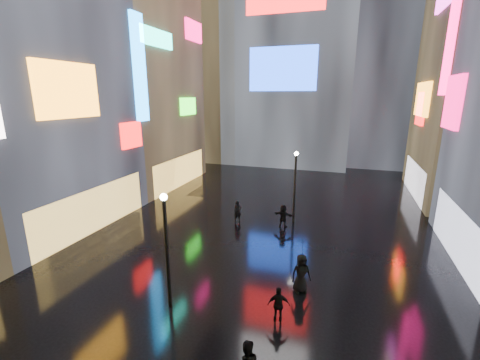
% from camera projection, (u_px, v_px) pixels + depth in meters
% --- Properties ---
extents(ground, '(140.00, 140.00, 0.00)m').
position_uv_depth(ground, '(273.00, 218.00, 24.24)').
color(ground, black).
rests_on(ground, ground).
extents(building_left_mid, '(10.28, 12.70, 24.00)m').
position_uv_depth(building_left_mid, '(14.00, 47.00, 20.54)').
color(building_left_mid, black).
rests_on(building_left_mid, ground).
extents(building_left_far, '(10.28, 12.00, 22.00)m').
position_uv_depth(building_left_far, '(132.00, 75.00, 31.80)').
color(building_left_far, black).
rests_on(building_left_far, ground).
extents(tower_main, '(16.00, 14.20, 42.00)m').
position_uv_depth(tower_main, '(295.00, 0.00, 41.77)').
color(tower_main, black).
rests_on(tower_main, ground).
extents(tower_flank_right, '(12.00, 12.00, 34.00)m').
position_uv_depth(tower_flank_right, '(390.00, 31.00, 41.00)').
color(tower_flank_right, black).
rests_on(tower_flank_right, ground).
extents(tower_flank_left, '(10.00, 10.00, 26.00)m').
position_uv_depth(tower_flank_left, '(213.00, 66.00, 45.36)').
color(tower_flank_left, black).
rests_on(tower_flank_left, ground).
extents(lamp_near, '(0.30, 0.30, 5.20)m').
position_uv_depth(lamp_near, '(167.00, 245.00, 13.38)').
color(lamp_near, black).
rests_on(lamp_near, ground).
extents(lamp_far, '(0.30, 0.30, 5.20)m').
position_uv_depth(lamp_far, '(295.00, 183.00, 22.92)').
color(lamp_far, black).
rests_on(lamp_far, ground).
extents(pedestrian_3, '(0.97, 0.58, 1.54)m').
position_uv_depth(pedestrian_3, '(279.00, 305.00, 13.01)').
color(pedestrian_3, black).
rests_on(pedestrian_3, ground).
extents(pedestrian_4, '(1.09, 0.94, 1.88)m').
position_uv_depth(pedestrian_4, '(301.00, 273.00, 14.99)').
color(pedestrian_4, black).
rests_on(pedestrian_4, ground).
extents(pedestrian_5, '(1.55, 0.73, 1.60)m').
position_uv_depth(pedestrian_5, '(283.00, 216.00, 22.47)').
color(pedestrian_5, black).
rests_on(pedestrian_5, ground).
extents(pedestrian_6, '(0.68, 0.65, 1.57)m').
position_uv_depth(pedestrian_6, '(238.00, 211.00, 23.40)').
color(pedestrian_6, black).
rests_on(pedestrian_6, ground).
extents(umbrella_2, '(0.95, 0.97, 0.83)m').
position_uv_depth(umbrella_2, '(303.00, 247.00, 14.64)').
color(umbrella_2, black).
rests_on(umbrella_2, pedestrian_4).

